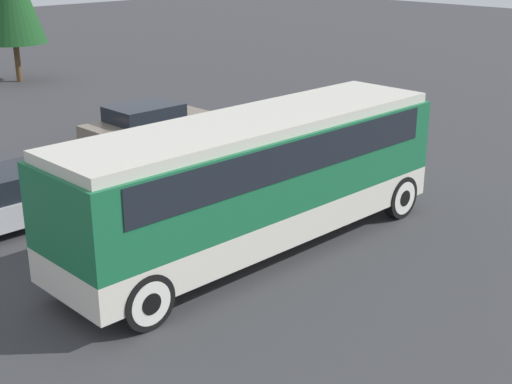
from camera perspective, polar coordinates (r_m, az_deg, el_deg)
name	(u,v)px	position (r m, az deg, el deg)	size (l,w,h in m)	color
ground_plane	(256,249)	(16.45, 0.00, -4.60)	(120.00, 120.00, 0.00)	#38383A
tour_bus	(259,171)	(15.84, 0.25, 1.71)	(9.85, 2.57, 3.12)	silver
parked_car_mid	(148,124)	(25.03, -8.63, 5.43)	(4.61, 1.97, 1.37)	#7A6B5B
parked_car_far	(7,200)	(18.46, -19.32, -0.59)	(4.76, 1.91, 1.45)	#BCBCC1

